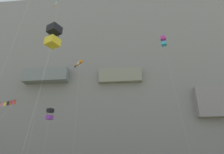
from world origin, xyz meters
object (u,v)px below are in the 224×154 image
Objects in this scene: kite_banner_low_right at (4,105)px; kite_box_low_left at (54,36)px; kite_box_mid_center at (164,41)px; kite_banner_upper_right at (56,8)px; kite_windsock_mid_left at (79,63)px; kite_box_upper_mid at (50,114)px.

kite_box_low_left reaches higher than kite_banner_low_right.
kite_banner_low_right is 0.43× the size of kite_box_mid_center.
kite_banner_low_right is 0.36× the size of kite_banner_upper_right.
kite_banner_upper_right is at bearing 117.84° from kite_box_low_left.
kite_box_mid_center is at bearing -2.92° from kite_windsock_mid_left.
kite_banner_low_right is at bearing -164.31° from kite_box_mid_center.
kite_box_upper_mid is at bearing -164.37° from kite_windsock_mid_left.
kite_windsock_mid_left is 1.88× the size of kite_box_upper_mid.
kite_banner_upper_right is (5.36, 0.70, 18.88)m from kite_banner_low_right.
kite_box_mid_center reaches higher than kite_box_low_left.
kite_windsock_mid_left is 21.00m from kite_box_low_left.
kite_banner_low_right is (-8.49, -8.18, -10.68)m from kite_windsock_mid_left.
kite_banner_upper_right is (-3.13, -7.48, 8.20)m from kite_windsock_mid_left.
kite_box_low_left is at bearing -62.16° from kite_banner_upper_right.
kite_box_low_left is (7.56, -18.28, 3.59)m from kite_box_upper_mid.
kite_box_upper_mid is 8.11m from kite_banner_low_right.
kite_windsock_mid_left is 17.85m from kite_box_mid_center.
kite_windsock_mid_left is 11.53m from kite_banner_upper_right.
kite_windsock_mid_left is 1.43× the size of kite_box_low_left.
kite_banner_low_right is 16.67m from kite_box_low_left.
kite_banner_upper_right is at bearing -162.25° from kite_box_mid_center.
kite_box_upper_mid reaches higher than kite_banner_low_right.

